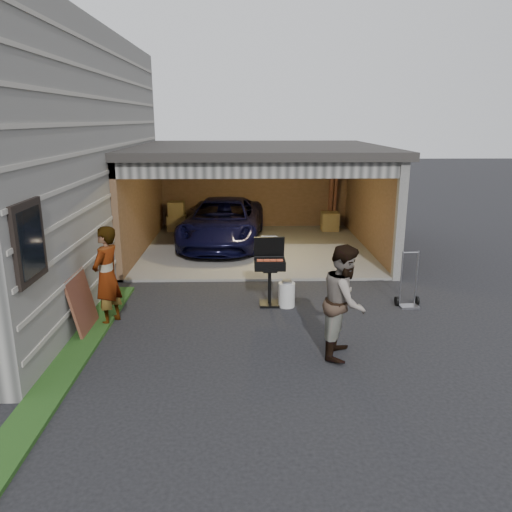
# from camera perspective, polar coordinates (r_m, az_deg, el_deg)

# --- Properties ---
(ground) EXTENTS (80.00, 80.00, 0.00)m
(ground) POSITION_cam_1_polar(r_m,az_deg,el_deg) (8.18, -4.17, -10.68)
(ground) COLOR black
(ground) RESTS_ON ground
(groundcover_strip) EXTENTS (0.50, 8.00, 0.06)m
(groundcover_strip) POSITION_cam_1_polar(r_m,az_deg,el_deg) (7.74, -21.90, -13.18)
(groundcover_strip) COLOR #193814
(groundcover_strip) RESTS_ON ground
(garage) EXTENTS (6.80, 6.30, 2.90)m
(garage) POSITION_cam_1_polar(r_m,az_deg,el_deg) (14.24, 0.08, 8.45)
(garage) COLOR #605E59
(garage) RESTS_ON ground
(minivan) EXTENTS (2.52, 4.82, 1.30)m
(minivan) POSITION_cam_1_polar(r_m,az_deg,el_deg) (14.55, -3.81, 3.69)
(minivan) COLOR black
(minivan) RESTS_ON ground
(woman) EXTENTS (0.61, 0.76, 1.80)m
(woman) POSITION_cam_1_polar(r_m,az_deg,el_deg) (9.25, -16.69, -2.18)
(woman) COLOR #C4E6F7
(woman) RESTS_ON ground
(man) EXTENTS (0.91, 1.03, 1.78)m
(man) POSITION_cam_1_polar(r_m,az_deg,el_deg) (7.80, 10.09, -5.10)
(man) COLOR #46251B
(man) RESTS_ON ground
(bbq_grill) EXTENTS (0.60, 0.53, 1.34)m
(bbq_grill) POSITION_cam_1_polar(r_m,az_deg,el_deg) (9.79, 1.57, -1.19)
(bbq_grill) COLOR black
(bbq_grill) RESTS_ON ground
(propane_tank) EXTENTS (0.37, 0.37, 0.49)m
(propane_tank) POSITION_cam_1_polar(r_m,az_deg,el_deg) (9.88, 3.52, -4.43)
(propane_tank) COLOR silver
(propane_tank) RESTS_ON ground
(plywood_panel) EXTENTS (0.26, 0.94, 1.04)m
(plywood_panel) POSITION_cam_1_polar(r_m,az_deg,el_deg) (9.14, -19.26, -5.12)
(plywood_panel) COLOR #572B1E
(plywood_panel) RESTS_ON ground
(hand_truck) EXTENTS (0.47, 0.35, 1.11)m
(hand_truck) POSITION_cam_1_polar(r_m,az_deg,el_deg) (10.33, 17.00, -4.38)
(hand_truck) COLOR gray
(hand_truck) RESTS_ON ground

